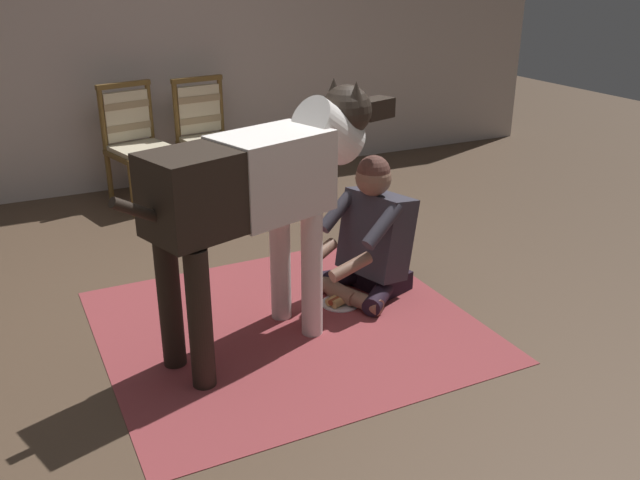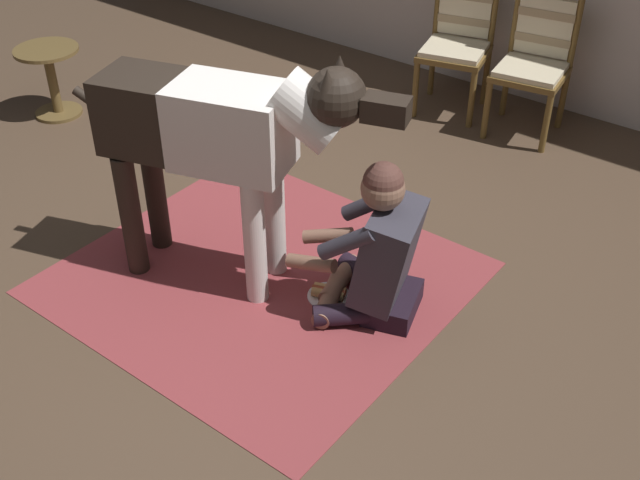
% 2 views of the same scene
% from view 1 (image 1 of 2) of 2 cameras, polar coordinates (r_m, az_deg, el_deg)
% --- Properties ---
extents(ground_plane, '(14.73, 14.73, 0.00)m').
position_cam_1_polar(ground_plane, '(3.76, -4.69, -7.83)').
color(ground_plane, brown).
extents(back_wall, '(8.51, 0.10, 2.60)m').
position_cam_1_polar(back_wall, '(6.18, -15.94, 16.09)').
color(back_wall, beige).
rests_on(back_wall, ground).
extents(area_rug, '(1.97, 1.84, 0.01)m').
position_cam_1_polar(area_rug, '(3.83, -2.75, -7.10)').
color(area_rug, brown).
rests_on(area_rug, ground).
extents(dining_chair_left_of_pair, '(0.56, 0.56, 0.98)m').
position_cam_1_polar(dining_chair_left_of_pair, '(5.80, -15.15, 8.18)').
color(dining_chair_left_of_pair, brown).
rests_on(dining_chair_left_of_pair, ground).
extents(dining_chair_right_of_pair, '(0.52, 0.53, 0.98)m').
position_cam_1_polar(dining_chair_right_of_pair, '(5.94, -9.46, 8.97)').
color(dining_chair_right_of_pair, brown).
rests_on(dining_chair_right_of_pair, ground).
extents(person_sitting_on_floor, '(0.72, 0.60, 0.86)m').
position_cam_1_polar(person_sitting_on_floor, '(4.07, 4.25, 0.16)').
color(person_sitting_on_floor, black).
rests_on(person_sitting_on_floor, ground).
extents(large_dog, '(1.67, 0.69, 1.31)m').
position_cam_1_polar(large_dog, '(3.37, -4.81, 4.57)').
color(large_dog, silver).
rests_on(large_dog, ground).
extents(hot_dog_on_plate, '(0.23, 0.23, 0.06)m').
position_cam_1_polar(hot_dog_on_plate, '(4.04, 1.71, -5.07)').
color(hot_dog_on_plate, white).
rests_on(hot_dog_on_plate, ground).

